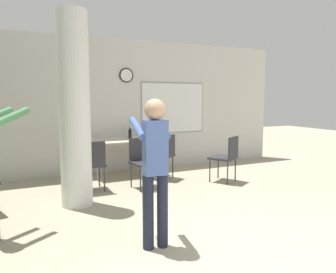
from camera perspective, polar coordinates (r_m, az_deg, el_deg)
The scene contains 10 objects.
wall_back at distance 7.09m, azimuth -8.99°, elevation 5.24°, with size 8.00×0.15×2.80m.
support_pillar at distance 4.90m, azimuth -15.98°, elevation 4.37°, with size 0.45×0.45×2.80m.
folding_table at distance 6.70m, azimuth -7.34°, elevation -1.13°, with size 1.41×0.60×0.72m.
bottle_on_table at distance 6.86m, azimuth -6.62°, elevation 0.50°, with size 0.07×0.07×0.29m.
waste_bin at distance 6.44m, azimuth -3.76°, elevation -5.96°, with size 0.25×0.25×0.33m.
chair_mid_room at distance 6.24m, azimuth 10.16°, elevation -3.22°, with size 0.60×0.60×0.87m.
chair_table_right at distance 6.36m, azimuth -0.78°, elevation -2.91°, with size 0.61×0.61×0.87m.
chair_table_left at distance 5.66m, azimuth -13.12°, elevation -4.32°, with size 0.44×0.44×0.87m.
chair_table_front at distance 5.79m, azimuth -4.40°, elevation -3.90°, with size 0.49×0.49×0.87m.
person_playing_front at distance 3.41m, azimuth -2.39°, elevation -4.35°, with size 0.39×0.64×1.58m.
Camera 1 is at (-1.93, -1.75, 1.59)m, focal length 35.00 mm.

